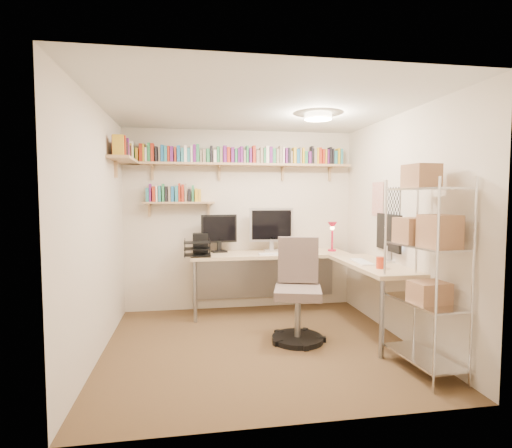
# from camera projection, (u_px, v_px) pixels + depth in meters

# --- Properties ---
(ground) EXTENTS (3.20, 3.20, 0.00)m
(ground) POSITION_uv_depth(u_px,v_px,m) (258.00, 345.00, 4.25)
(ground) COLOR #412D1C
(ground) RESTS_ON ground
(room_shell) EXTENTS (3.24, 3.04, 2.52)m
(room_shell) POSITION_uv_depth(u_px,v_px,m) (259.00, 200.00, 4.14)
(room_shell) COLOR beige
(room_shell) RESTS_ON ground
(wall_shelves) EXTENTS (3.12, 1.09, 0.80)m
(wall_shelves) POSITION_uv_depth(u_px,v_px,m) (211.00, 163.00, 5.32)
(wall_shelves) COLOR tan
(wall_shelves) RESTS_ON ground
(corner_desk) EXTENTS (2.53, 2.09, 1.43)m
(corner_desk) POSITION_uv_depth(u_px,v_px,m) (285.00, 256.00, 5.17)
(corner_desk) COLOR beige
(corner_desk) RESTS_ON ground
(office_chair) EXTENTS (0.61, 0.63, 1.13)m
(office_chair) POSITION_uv_depth(u_px,v_px,m) (298.00, 297.00, 4.40)
(office_chair) COLOR black
(office_chair) RESTS_ON ground
(wire_rack) EXTENTS (0.43, 0.78, 1.87)m
(wire_rack) POSITION_uv_depth(u_px,v_px,m) (426.00, 242.00, 3.54)
(wire_rack) COLOR silver
(wire_rack) RESTS_ON ground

